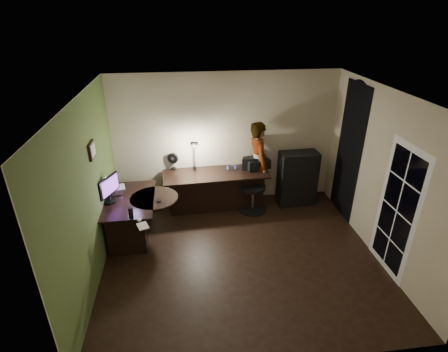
{
  "coord_description": "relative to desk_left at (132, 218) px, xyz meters",
  "views": [
    {
      "loc": [
        -0.87,
        -4.6,
        3.8
      ],
      "look_at": [
        -0.15,
        1.05,
        1.0
      ],
      "focal_mm": 28.0,
      "sensor_mm": 36.0,
      "label": 1
    }
  ],
  "objects": [
    {
      "name": "desk_fan",
      "position": [
        0.76,
        1.12,
        0.58
      ],
      "size": [
        0.25,
        0.2,
        0.34
      ],
      "primitive_type": "cube",
      "rotation": [
        0.0,
        0.0,
        -0.43
      ],
      "color": "black",
      "rests_on": "desk_right"
    },
    {
      "name": "wall_front",
      "position": [
        1.83,
        -2.81,
        0.96
      ],
      "size": [
        4.5,
        0.01,
        2.7
      ],
      "primitive_type": "cube",
      "color": "#C2B493",
      "rests_on": "floor"
    },
    {
      "name": "wall_left",
      "position": [
        -0.42,
        -0.8,
        0.96
      ],
      "size": [
        0.01,
        4.0,
        2.7
      ],
      "primitive_type": "cube",
      "color": "#C2B493",
      "rests_on": "floor"
    },
    {
      "name": "phone",
      "position": [
        0.51,
        -0.12,
        0.41
      ],
      "size": [
        0.08,
        0.14,
        0.01
      ],
      "primitive_type": "cube",
      "rotation": [
        0.0,
        0.0,
        0.11
      ],
      "color": "black",
      "rests_on": "desk_left"
    },
    {
      "name": "green_wall_overlay",
      "position": [
        -0.41,
        -0.8,
        0.96
      ],
      "size": [
        0.0,
        4.0,
        2.7
      ],
      "primitive_type": "cube",
      "color": "#4B612C",
      "rests_on": "floor"
    },
    {
      "name": "framed_picture",
      "position": [
        -0.39,
        -0.35,
        1.46
      ],
      "size": [
        0.04,
        0.3,
        0.25
      ],
      "primitive_type": "cube",
      "color": "black",
      "rests_on": "wall_left"
    },
    {
      "name": "ceiling",
      "position": [
        1.83,
        -0.8,
        2.31
      ],
      "size": [
        4.5,
        4.0,
        0.01
      ],
      "primitive_type": "cube",
      "color": "silver",
      "rests_on": "floor"
    },
    {
      "name": "laptop_stand",
      "position": [
        -0.28,
        0.22,
        0.46
      ],
      "size": [
        0.3,
        0.27,
        0.1
      ],
      "primitive_type": "cube",
      "rotation": [
        0.0,
        0.0,
        0.31
      ],
      "color": "silver",
      "rests_on": "desk_left"
    },
    {
      "name": "person",
      "position": [
        2.47,
        0.98,
        0.49
      ],
      "size": [
        0.5,
        0.68,
        1.77
      ],
      "primitive_type": "imported",
      "rotation": [
        0.0,
        0.0,
        1.7
      ],
      "color": "#D8A88C",
      "rests_on": "floor"
    },
    {
      "name": "headphones",
      "position": [
        1.92,
        0.92,
        0.46
      ],
      "size": [
        0.21,
        0.15,
        0.09
      ],
      "primitive_type": "cube",
      "rotation": [
        0.0,
        0.0,
        0.38
      ],
      "color": "#245093",
      "rests_on": "desk_right"
    },
    {
      "name": "speaker",
      "position": [
        0.1,
        -0.64,
        0.5
      ],
      "size": [
        0.08,
        0.08,
        0.19
      ],
      "primitive_type": "cylinder",
      "rotation": [
        0.0,
        0.0,
        0.04
      ],
      "color": "black",
      "rests_on": "desk_left"
    },
    {
      "name": "floor",
      "position": [
        1.83,
        -0.8,
        -0.4
      ],
      "size": [
        4.5,
        4.0,
        0.01
      ],
      "primitive_type": "cube",
      "color": "black",
      "rests_on": "ground"
    },
    {
      "name": "laptop",
      "position": [
        -0.24,
        0.22,
        0.62
      ],
      "size": [
        0.37,
        0.35,
        0.21
      ],
      "primitive_type": "cube",
      "rotation": [
        0.0,
        0.0,
        0.21
      ],
      "color": "silver",
      "rests_on": "laptop_stand"
    },
    {
      "name": "arched_doorway",
      "position": [
        4.07,
        0.35,
        0.91
      ],
      "size": [
        0.01,
        0.9,
        2.6
      ],
      "primitive_type": "cube",
      "color": "black",
      "rests_on": "floor"
    },
    {
      "name": "office_chair",
      "position": [
        2.32,
        0.64,
        0.13
      ],
      "size": [
        0.62,
        0.62,
        1.04
      ],
      "primitive_type": "cube",
      "rotation": [
        0.0,
        0.0,
        -0.08
      ],
      "color": "black",
      "rests_on": "floor"
    },
    {
      "name": "monitor",
      "position": [
        -0.31,
        -0.07,
        0.57
      ],
      "size": [
        0.3,
        0.5,
        0.33
      ],
      "primitive_type": "cube",
      "rotation": [
        0.0,
        0.0,
        -0.43
      ],
      "color": "black",
      "rests_on": "desk_left"
    },
    {
      "name": "wall_back",
      "position": [
        1.83,
        1.2,
        0.96
      ],
      "size": [
        4.5,
        0.01,
        2.7
      ],
      "primitive_type": "cube",
      "color": "#C2B493",
      "rests_on": "floor"
    },
    {
      "name": "mouse",
      "position": [
        0.23,
        -0.74,
        0.43
      ],
      "size": [
        0.09,
        0.11,
        0.04
      ],
      "primitive_type": "ellipsoid",
      "rotation": [
        0.0,
        0.0,
        -0.32
      ],
      "color": "silver",
      "rests_on": "desk_left"
    },
    {
      "name": "desk_right",
      "position": [
        1.59,
        0.83,
        0.0
      ],
      "size": [
        2.13,
        0.83,
        0.79
      ],
      "primitive_type": "cube",
      "rotation": [
        0.0,
        0.0,
        0.05
      ],
      "color": "black",
      "rests_on": "floor"
    },
    {
      "name": "printer",
      "position": [
        2.45,
        0.98,
        0.52
      ],
      "size": [
        0.54,
        0.46,
        0.21
      ],
      "primitive_type": "cube",
      "rotation": [
        0.0,
        0.0,
        0.21
      ],
      "color": "black",
      "rests_on": "desk_right"
    },
    {
      "name": "french_door",
      "position": [
        4.07,
        -1.35,
        0.66
      ],
      "size": [
        0.02,
        0.92,
        2.1
      ],
      "primitive_type": "cube",
      "color": "white",
      "rests_on": "floor"
    },
    {
      "name": "desk_lamp",
      "position": [
        1.18,
        1.03,
        0.78
      ],
      "size": [
        0.29,
        0.37,
        0.72
      ],
      "primitive_type": "cube",
      "rotation": [
        0.0,
        0.0,
        -0.39
      ],
      "color": "black",
      "rests_on": "desk_right"
    },
    {
      "name": "notepad",
      "position": [
        0.3,
        -0.9,
        0.41
      ],
      "size": [
        0.21,
        0.25,
        0.01
      ],
      "primitive_type": "cube",
      "rotation": [
        0.0,
        0.0,
        0.35
      ],
      "color": "silver",
      "rests_on": "desk_left"
    },
    {
      "name": "cabinet",
      "position": [
        3.28,
        0.8,
        0.19
      ],
      "size": [
        0.79,
        0.42,
        1.15
      ],
      "primitive_type": "cube",
      "rotation": [
        0.0,
        0.0,
        0.05
      ],
      "color": "black",
      "rests_on": "floor"
    },
    {
      "name": "desk_left",
      "position": [
        0.0,
        0.0,
        0.0
      ],
      "size": [
        0.84,
        1.36,
        0.78
      ],
      "primitive_type": "cube",
      "rotation": [
        0.0,
        0.0,
        0.01
      ],
      "color": "black",
      "rests_on": "floor"
    },
    {
      "name": "wall_right",
      "position": [
        4.08,
        -0.8,
        0.96
      ],
      "size": [
        0.01,
        4.0,
        2.7
      ],
      "primitive_type": "cube",
      "color": "#C2B493",
      "rests_on": "floor"
    },
    {
      "name": "pen",
      "position": [
        0.45,
        -0.37,
        0.41
      ],
      "size": [
        0.01,
        0.15,
        0.01
      ],
      "primitive_type": "cube",
      "rotation": [
        0.0,
        0.0,
        -0.03
      ],
      "color": "black",
      "rests_on": "desk_left"
    }
  ]
}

